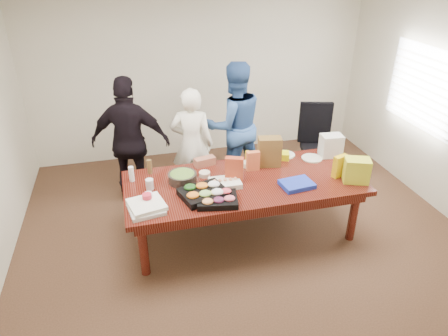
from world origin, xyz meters
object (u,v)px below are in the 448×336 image
object	(u,v)px
conference_table	(243,207)
person_center	(192,144)
sheet_cake	(225,183)
office_chair	(319,147)
salad_bowl	(182,178)
person_right	(234,125)

from	to	relation	value
conference_table	person_center	size ratio (longest dim) A/B	1.74
conference_table	sheet_cake	size ratio (longest dim) A/B	7.93
office_chair	sheet_cake	distance (m)	2.00
sheet_cake	salad_bowl	world-z (taller)	salad_bowl
sheet_cake	person_right	bearing A→B (deg)	71.11
office_chair	salad_bowl	size ratio (longest dim) A/B	3.40
person_right	salad_bowl	world-z (taller)	person_right
office_chair	person_right	bearing A→B (deg)	-177.86
salad_bowl	person_right	bearing A→B (deg)	50.08
sheet_cake	salad_bowl	bearing A→B (deg)	156.93
office_chair	salad_bowl	xyz separation A→B (m)	(-2.17, -0.81, 0.23)
person_center	person_right	size ratio (longest dim) A/B	0.87
conference_table	salad_bowl	bearing A→B (deg)	167.08
conference_table	office_chair	distance (m)	1.77
office_chair	person_right	size ratio (longest dim) A/B	0.62
office_chair	salad_bowl	world-z (taller)	office_chair
conference_table	office_chair	size ratio (longest dim) A/B	2.44
sheet_cake	office_chair	bearing A→B (deg)	31.41
salad_bowl	person_center	bearing A→B (deg)	72.67
person_center	sheet_cake	size ratio (longest dim) A/B	4.55
conference_table	person_center	distance (m)	1.21
sheet_cake	salad_bowl	distance (m)	0.51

